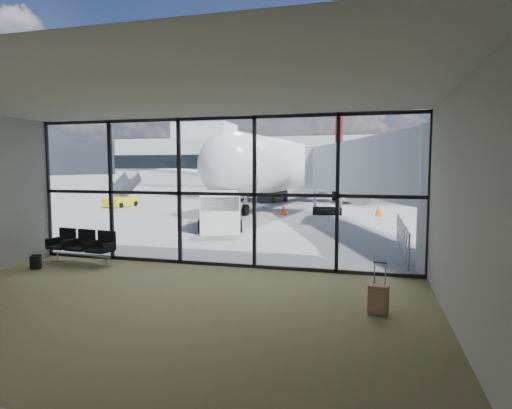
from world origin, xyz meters
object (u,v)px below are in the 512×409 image
at_px(suitcase, 378,300).
at_px(service_van, 220,210).
at_px(belt_loader, 273,195).
at_px(seating_row, 83,244).
at_px(backpack, 36,262).
at_px(mobile_stairs, 121,200).
at_px(airliner, 307,167).

xyz_separation_m(suitcase, service_van, (-7.22, 10.69, 0.59)).
relative_size(suitcase, belt_loader, 0.27).
xyz_separation_m(seating_row, backpack, (-0.78, -1.14, -0.37)).
distance_m(seating_row, suitcase, 9.27).
distance_m(service_van, mobile_stairs, 14.85).
bearing_deg(suitcase, airliner, 111.93).
bearing_deg(airliner, seating_row, -89.53).
xyz_separation_m(airliner, mobile_stairs, (-12.64, -11.31, -2.57)).
bearing_deg(backpack, belt_loader, 63.39).
height_order(airliner, belt_loader, airliner).
xyz_separation_m(seating_row, service_van, (1.67, 8.08, 0.34)).
bearing_deg(belt_loader, airliner, 80.12).
bearing_deg(seating_row, service_van, 85.74).
bearing_deg(suitcase, backpack, -177.64).
height_order(seating_row, service_van, service_van).
xyz_separation_m(seating_row, belt_loader, (0.57, 24.78, 0.01)).
bearing_deg(suitcase, belt_loader, 117.97).
distance_m(backpack, belt_loader, 25.95).
distance_m(suitcase, mobile_stairs, 27.47).
distance_m(suitcase, service_van, 12.92).
xyz_separation_m(seating_row, suitcase, (8.89, -2.62, -0.25)).
relative_size(backpack, mobile_stairs, 0.14).
height_order(airliner, service_van, airliner).
xyz_separation_m(backpack, airliner, (3.64, 29.97, 2.87)).
relative_size(seating_row, service_van, 0.52).
height_order(backpack, airliner, airliner).
xyz_separation_m(airliner, belt_loader, (-2.29, -4.06, -2.49)).
distance_m(airliner, service_van, 20.91).
distance_m(seating_row, airliner, 29.08).
bearing_deg(service_van, backpack, -124.56).
bearing_deg(service_van, seating_row, -121.35).
xyz_separation_m(seating_row, mobile_stairs, (-9.79, 17.52, -0.07)).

